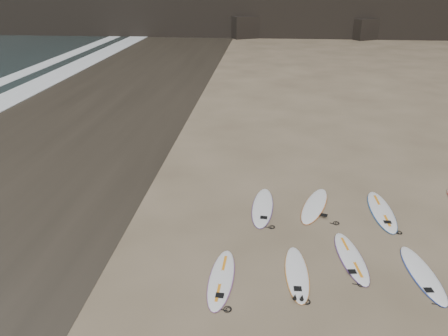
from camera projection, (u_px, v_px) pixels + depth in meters
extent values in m
plane|color=#897559|center=(376.00, 264.00, 11.38)|extent=(240.00, 240.00, 0.00)
cube|color=#383026|center=(62.00, 127.00, 21.59)|extent=(12.00, 200.00, 0.01)
cube|color=black|center=(361.00, 28.00, 51.19)|extent=(4.23, 4.46, 2.33)
cube|color=black|center=(242.00, 26.00, 52.35)|extent=(4.49, 4.76, 2.49)
ellipsoid|color=white|center=(221.00, 278.00, 10.78)|extent=(0.67, 2.43, 0.09)
ellipsoid|color=white|center=(297.00, 273.00, 10.96)|extent=(0.63, 2.31, 0.08)
ellipsoid|color=white|center=(351.00, 257.00, 11.57)|extent=(0.88, 2.45, 0.09)
ellipsoid|color=white|center=(423.00, 274.00, 10.94)|extent=(0.83, 2.46, 0.09)
ellipsoid|color=white|center=(263.00, 207.00, 14.08)|extent=(0.78, 2.68, 0.10)
ellipsoid|color=white|center=(315.00, 205.00, 14.18)|extent=(1.38, 2.64, 0.09)
ellipsoid|color=white|center=(382.00, 211.00, 13.84)|extent=(0.67, 2.69, 0.10)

